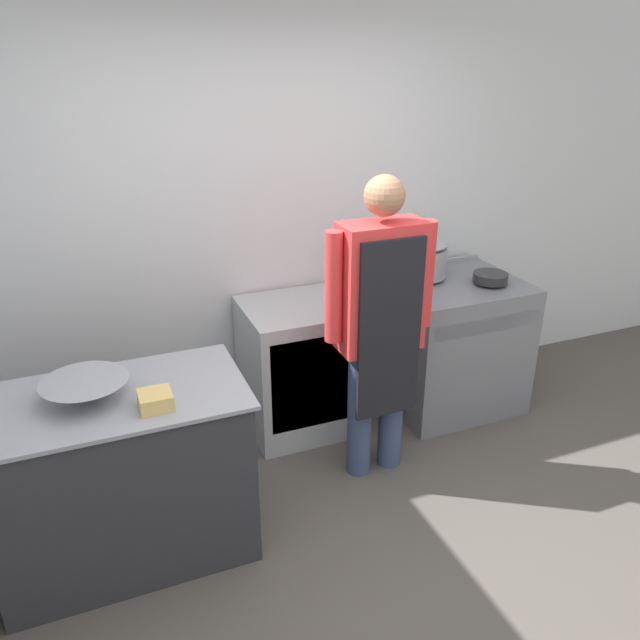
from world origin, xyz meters
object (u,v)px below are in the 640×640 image
person_cook (380,315)px  plastic_tub (156,400)px  saute_pan (490,277)px  stock_pot (421,258)px  fridge_unit (301,366)px  mixing_bowl (86,390)px  stove (450,342)px

person_cook → plastic_tub: bearing=-166.0°
person_cook → saute_pan: (0.99, 0.38, -0.04)m
stock_pot → person_cook: bearing=-134.4°
fridge_unit → plastic_tub: size_ratio=6.03×
plastic_tub → saute_pan: saute_pan is taller
person_cook → stock_pot: bearing=45.6°
person_cook → stock_pot: 0.91m
person_cook → mixing_bowl: 1.52m
person_cook → plastic_tub: person_cook is taller
mixing_bowl → stock_pot: size_ratio=1.14×
mixing_bowl → saute_pan: (2.50, 0.50, 0.02)m
stove → person_cook: 1.11m
stove → stock_pot: stock_pot is taller
plastic_tub → stock_pot: stock_pot is taller
stock_pot → saute_pan: (0.36, -0.27, -0.10)m
fridge_unit → stock_pot: (0.87, 0.03, 0.61)m
person_cook → mixing_bowl: person_cook is taller
stove → mixing_bowl: 2.47m
plastic_tub → stock_pot: bearing=27.1°
mixing_bowl → saute_pan: bearing=11.4°
stock_pot → saute_pan: 0.46m
plastic_tub → person_cook: bearing=14.0°
fridge_unit → mixing_bowl: size_ratio=2.24×
mixing_bowl → plastic_tub: bearing=-33.5°
stove → fridge_unit: size_ratio=1.08×
stock_pot → fridge_unit: bearing=-177.7°
stove → mixing_bowl: (-2.34, -0.64, 0.48)m
fridge_unit → saute_pan: 1.35m
fridge_unit → mixing_bowl: bearing=-149.9°
saute_pan → fridge_unit: bearing=169.2°
plastic_tub → stock_pot: 2.10m
mixing_bowl → plastic_tub: (0.27, -0.18, -0.01)m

